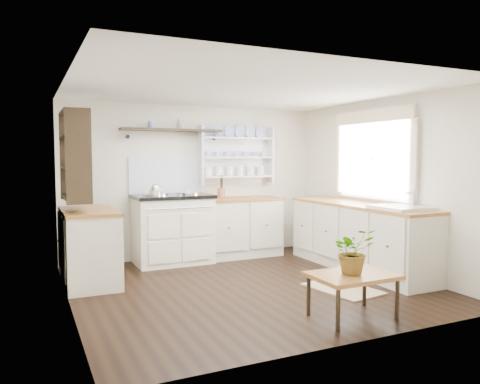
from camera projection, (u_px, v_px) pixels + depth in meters
name	position (u px, v px, depth m)	size (l,w,h in m)	color
floor	(249.00, 286.00, 5.54)	(4.00, 3.80, 0.01)	black
wall_back	(195.00, 182.00, 7.18)	(4.00, 0.02, 2.30)	beige
wall_right	(383.00, 185.00, 6.30)	(0.02, 3.80, 2.30)	beige
wall_left	(68.00, 195.00, 4.62)	(0.02, 3.80, 2.30)	beige
ceiling	(250.00, 90.00, 5.37)	(4.00, 3.80, 0.01)	white
window	(373.00, 154.00, 6.38)	(0.08, 1.55, 1.22)	white
aga_cooker	(172.00, 228.00, 6.73)	(1.11, 0.77, 1.02)	white
back_cabinets	(239.00, 226.00, 7.21)	(1.27, 0.63, 0.90)	beige
right_cabinets	(359.00, 236.00, 6.32)	(0.62, 2.43, 0.90)	beige
belfast_sink	(400.00, 217.00, 5.61)	(0.55, 0.60, 0.45)	white
left_cabinets	(90.00, 246.00, 5.61)	(0.62, 1.13, 0.90)	beige
plate_rack	(235.00, 155.00, 7.39)	(1.20, 0.22, 0.90)	white
high_shelf	(172.00, 131.00, 6.84)	(1.50, 0.29, 0.16)	black
left_shelving	(75.00, 155.00, 5.47)	(0.28, 0.80, 1.05)	black
kettle	(155.00, 192.00, 6.46)	(0.18, 0.18, 0.22)	silver
utensil_crock	(221.00, 193.00, 7.13)	(0.12, 0.12, 0.14)	#A25E3B
center_table	(353.00, 278.00, 4.42)	(0.79, 0.56, 0.42)	brown
potted_plant	(353.00, 251.00, 4.40)	(0.39, 0.34, 0.44)	#3F7233
floor_rug	(343.00, 289.00, 5.39)	(0.55, 0.85, 0.02)	#85684D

